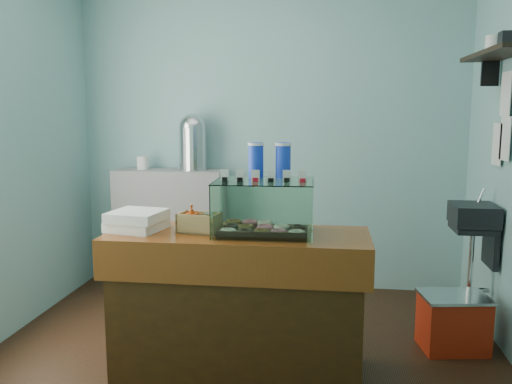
# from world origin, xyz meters

# --- Properties ---
(ground) EXTENTS (3.50, 3.50, 0.00)m
(ground) POSITION_xyz_m (0.00, 0.00, 0.00)
(ground) COLOR black
(ground) RESTS_ON ground
(room_shell) EXTENTS (3.54, 3.04, 2.82)m
(room_shell) POSITION_xyz_m (0.03, 0.01, 1.71)
(room_shell) COLOR #7CB6B4
(room_shell) RESTS_ON ground
(counter) EXTENTS (1.60, 0.60, 0.90)m
(counter) POSITION_xyz_m (0.00, -0.25, 0.46)
(counter) COLOR #41240C
(counter) RESTS_ON ground
(back_shelf) EXTENTS (1.00, 0.32, 1.10)m
(back_shelf) POSITION_xyz_m (-0.90, 1.32, 0.55)
(back_shelf) COLOR gray
(back_shelf) RESTS_ON ground
(display_case) EXTENTS (0.61, 0.45, 0.54)m
(display_case) POSITION_xyz_m (0.16, -0.21, 1.08)
(display_case) COLOR black
(display_case) RESTS_ON counter
(condiment_crate) EXTENTS (0.27, 0.19, 0.17)m
(condiment_crate) POSITION_xyz_m (-0.24, -0.27, 0.96)
(condiment_crate) COLOR tan
(condiment_crate) RESTS_ON counter
(pastry_boxes) EXTENTS (0.36, 0.37, 0.12)m
(pastry_boxes) POSITION_xyz_m (-0.64, -0.26, 0.96)
(pastry_boxes) COLOR white
(pastry_boxes) RESTS_ON counter
(coffee_urn) EXTENTS (0.28, 0.28, 0.51)m
(coffee_urn) POSITION_xyz_m (-0.68, 1.34, 1.37)
(coffee_urn) COLOR silver
(coffee_urn) RESTS_ON back_shelf
(red_cooler) EXTENTS (0.49, 0.40, 0.39)m
(red_cooler) POSITION_xyz_m (1.42, 0.27, 0.20)
(red_cooler) COLOR red
(red_cooler) RESTS_ON ground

